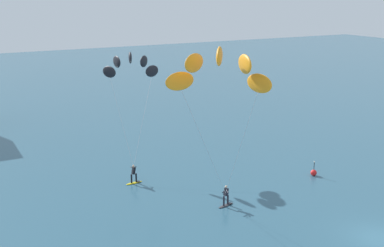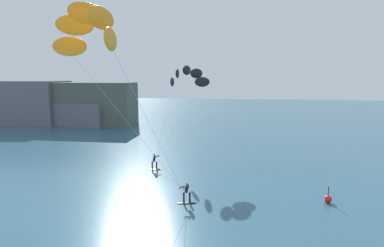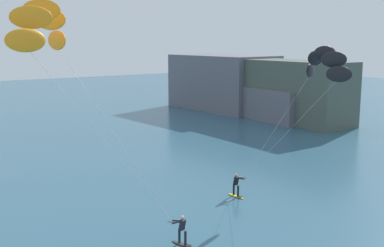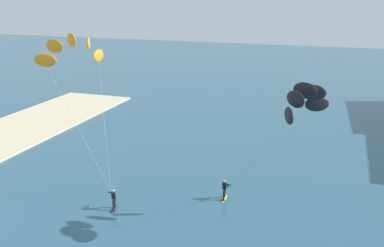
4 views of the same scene
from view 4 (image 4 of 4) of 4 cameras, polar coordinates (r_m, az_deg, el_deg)
name	(u,v)px [view 4 (image 4 of 4)]	position (r m, az deg, el deg)	size (l,w,h in m)	color
kitesurfer_nearshore	(300,105)	(30.78, 13.77, 2.35)	(5.88, 7.82, 10.58)	yellow
kitesurfer_mid_water	(74,54)	(38.56, -15.00, 8.60)	(7.91, 8.39, 13.03)	#333338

